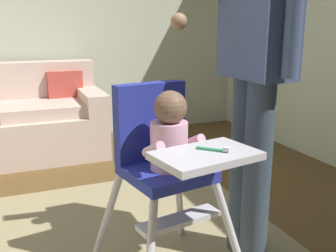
{
  "coord_description": "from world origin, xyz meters",
  "views": [
    {
      "loc": [
        -0.39,
        -1.9,
        1.2
      ],
      "look_at": [
        0.25,
        -0.34,
        0.77
      ],
      "focal_mm": 41.67,
      "sensor_mm": 36.0,
      "label": 1
    }
  ],
  "objects": [
    {
      "name": "adult_standing",
      "position": [
        0.71,
        -0.31,
        0.97
      ],
      "size": [
        0.52,
        0.49,
        1.71
      ],
      "rotation": [
        0.0,
        0.0,
        -3.11
      ],
      "color": "#384756",
      "rests_on": "ground"
    },
    {
      "name": "wall_far",
      "position": [
        0.0,
        2.44,
        1.31
      ],
      "size": [
        5.17,
        0.06,
        2.63
      ],
      "primitive_type": "cube",
      "color": "beige",
      "rests_on": "ground"
    },
    {
      "name": "high_chair",
      "position": [
        0.25,
        -0.32,
        0.65
      ],
      "size": [
        0.7,
        0.8,
        0.95
      ],
      "rotation": [
        0.0,
        0.0,
        -1.39
      ],
      "color": "silver",
      "rests_on": "ground"
    }
  ]
}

